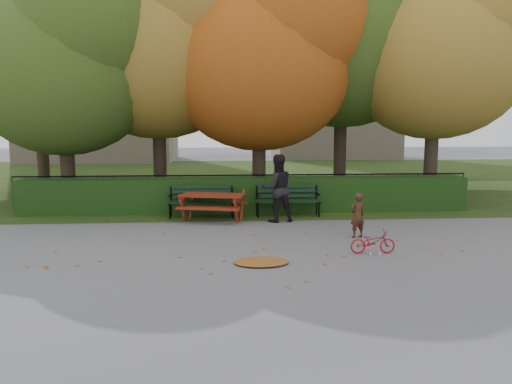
{
  "coord_description": "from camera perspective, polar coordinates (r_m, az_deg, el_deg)",
  "views": [
    {
      "loc": [
        -0.8,
        -10.03,
        2.57
      ],
      "look_at": [
        0.05,
        1.42,
        1.0
      ],
      "focal_mm": 35.0,
      "sensor_mm": 36.0,
      "label": 1
    }
  ],
  "objects": [
    {
      "name": "adult",
      "position": [
        13.13,
        2.44,
        0.44
      ],
      "size": [
        0.99,
        0.84,
        1.79
      ],
      "primitive_type": "imported",
      "rotation": [
        0.0,
        0.0,
        3.36
      ],
      "color": "black",
      "rests_on": "ground"
    },
    {
      "name": "hedge",
      "position": [
        14.7,
        -1.07,
        -0.31
      ],
      "size": [
        13.0,
        0.9,
        1.0
      ],
      "primitive_type": "cube",
      "color": "black",
      "rests_on": "ground"
    },
    {
      "name": "tree_a",
      "position": [
        16.33,
        -20.44,
        14.17
      ],
      "size": [
        5.88,
        5.6,
        7.48
      ],
      "color": "black",
      "rests_on": "ground"
    },
    {
      "name": "tree_b",
      "position": [
        17.09,
        -10.15,
        17.21
      ],
      "size": [
        6.72,
        6.4,
        8.79
      ],
      "color": "black",
      "rests_on": "ground"
    },
    {
      "name": "tree_d",
      "position": [
        18.2,
        11.33,
        18.44
      ],
      "size": [
        7.14,
        6.8,
        9.58
      ],
      "color": "black",
      "rests_on": "ground"
    },
    {
      "name": "grass_strip",
      "position": [
        24.18,
        -2.32,
        1.69
      ],
      "size": [
        90.0,
        90.0,
        0.0
      ],
      "primitive_type": "plane",
      "color": "#1C3110",
      "rests_on": "ground"
    },
    {
      "name": "building_right",
      "position": [
        39.19,
        8.98,
        12.71
      ],
      "size": [
        9.0,
        6.0,
        12.0
      ],
      "primitive_type": "cube",
      "color": "#BDA993",
      "rests_on": "ground"
    },
    {
      "name": "tree_f",
      "position": [
        20.52,
        -23.09,
        15.93
      ],
      "size": [
        6.93,
        6.6,
        9.19
      ],
      "color": "black",
      "rests_on": "ground"
    },
    {
      "name": "bench_right",
      "position": [
        14.01,
        3.6,
        -0.65
      ],
      "size": [
        1.8,
        0.57,
        0.88
      ],
      "color": "black",
      "rests_on": "ground"
    },
    {
      "name": "child",
      "position": [
        11.56,
        11.52,
        -2.63
      ],
      "size": [
        0.43,
        0.35,
        1.03
      ],
      "primitive_type": "imported",
      "rotation": [
        0.0,
        0.0,
        3.46
      ],
      "color": "#402314",
      "rests_on": "ground"
    },
    {
      "name": "iron_fence",
      "position": [
        15.49,
        -1.24,
        0.24
      ],
      "size": [
        14.0,
        0.04,
        1.02
      ],
      "color": "black",
      "rests_on": "ground"
    },
    {
      "name": "leaf_scatter",
      "position": [
        10.67,
        0.19,
        -6.12
      ],
      "size": [
        9.0,
        5.7,
        0.01
      ],
      "primitive_type": null,
      "color": "#652C12",
      "rests_on": "ground"
    },
    {
      "name": "building_left",
      "position": [
        37.28,
        -17.52,
        15.03
      ],
      "size": [
        10.0,
        7.0,
        15.0
      ],
      "primitive_type": "cube",
      "color": "#BDA993",
      "rests_on": "ground"
    },
    {
      "name": "picnic_table",
      "position": [
        13.38,
        -4.94,
        -0.91
      ],
      "size": [
        1.95,
        1.72,
        0.81
      ],
      "rotation": [
        0.0,
        0.0,
        -0.26
      ],
      "color": "maroon",
      "rests_on": "ground"
    },
    {
      "name": "bench_left",
      "position": [
        13.89,
        -6.25,
        -0.75
      ],
      "size": [
        1.8,
        0.57,
        0.88
      ],
      "color": "black",
      "rests_on": "ground"
    },
    {
      "name": "tree_e",
      "position": [
        17.59,
        21.22,
        15.48
      ],
      "size": [
        6.09,
        5.8,
        8.16
      ],
      "color": "black",
      "rests_on": "ground"
    },
    {
      "name": "leaf_pile",
      "position": [
        9.33,
        0.6,
        -7.97
      ],
      "size": [
        1.06,
        0.76,
        0.07
      ],
      "primitive_type": "ellipsoid",
      "rotation": [
        0.0,
        0.0,
        -0.04
      ],
      "color": "#652C12",
      "rests_on": "ground"
    },
    {
      "name": "tree_g",
      "position": [
        21.98,
        21.08,
        14.6
      ],
      "size": [
        6.3,
        6.0,
        8.55
      ],
      "color": "black",
      "rests_on": "ground"
    },
    {
      "name": "ground",
      "position": [
        10.39,
        0.32,
        -6.54
      ],
      "size": [
        90.0,
        90.0,
        0.0
      ],
      "primitive_type": "plane",
      "color": "slate",
      "rests_on": "ground"
    },
    {
      "name": "tree_c",
      "position": [
        16.23,
        1.65,
        15.76
      ],
      "size": [
        6.3,
        6.0,
        8.0
      ],
      "color": "black",
      "rests_on": "ground"
    },
    {
      "name": "bicycle",
      "position": [
        10.26,
        13.19,
        -5.57
      ],
      "size": [
        0.9,
        0.33,
        0.47
      ],
      "primitive_type": "imported",
      "rotation": [
        0.0,
        0.0,
        1.56
      ],
      "color": "#AF101B",
      "rests_on": "ground"
    }
  ]
}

